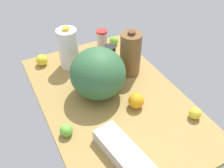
{
  "coord_description": "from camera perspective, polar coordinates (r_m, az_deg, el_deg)",
  "views": [
    {
      "loc": [
        90.82,
        -47.31,
        101.15
      ],
      "look_at": [
        0.0,
        0.0,
        13.0
      ],
      "focal_mm": 40.0,
      "sensor_mm": 36.0,
      "label": 1
    }
  ],
  "objects": [
    {
      "name": "chocolate_milk_jug",
      "position": [
        1.52,
        4.24,
        6.89
      ],
      "size": [
        12.69,
        12.69,
        28.96
      ],
      "color": "brown",
      "rests_on": "countertop"
    },
    {
      "name": "lime_loose",
      "position": [
        1.24,
        -10.4,
        -10.36
      ],
      "size": [
        6.31,
        6.31,
        6.31
      ],
      "primitive_type": "sphere",
      "color": "#6AB73C",
      "rests_on": "countertop"
    },
    {
      "name": "countertop",
      "position": [
        1.43,
        0.0,
        -3.5
      ],
      "size": [
        120.0,
        76.0,
        3.0
      ],
      "primitive_type": "cube",
      "color": "olive",
      "rests_on": "ground"
    },
    {
      "name": "tumbler_cup",
      "position": [
        1.73,
        -2.3,
        9.55
      ],
      "size": [
        7.29,
        7.29,
        17.72
      ],
      "color": "beige",
      "rests_on": "countertop"
    },
    {
      "name": "lime_near_front",
      "position": [
        1.85,
        0.44,
        9.83
      ],
      "size": [
        6.3,
        6.3,
        6.3
      ],
      "primitive_type": "sphere",
      "color": "#6AAF2F",
      "rests_on": "countertop"
    },
    {
      "name": "milk_jug",
      "position": [
        1.6,
        -9.93,
        8.03
      ],
      "size": [
        12.59,
        12.59,
        27.67
      ],
      "color": "white",
      "rests_on": "countertop"
    },
    {
      "name": "orange_beside_bowl",
      "position": [
        1.34,
        5.53,
        -3.82
      ],
      "size": [
        8.52,
        8.52,
        8.52
      ],
      "primitive_type": "sphere",
      "color": "orange",
      "rests_on": "countertop"
    },
    {
      "name": "egg_carton",
      "position": [
        1.14,
        2.55,
        -15.42
      ],
      "size": [
        33.09,
        16.06,
        6.72
      ],
      "primitive_type": "cube",
      "rotation": [
        0.0,
        0.0,
        0.15
      ],
      "color": "beige",
      "rests_on": "countertop"
    },
    {
      "name": "lemon_far_back",
      "position": [
        1.7,
        -15.76,
        5.3
      ],
      "size": [
        7.43,
        7.43,
        7.43
      ],
      "primitive_type": "sphere",
      "color": "yellow",
      "rests_on": "countertop"
    },
    {
      "name": "watermelon",
      "position": [
        1.36,
        -3.24,
        2.43
      ],
      "size": [
        30.52,
        30.52,
        28.42
      ],
      "primitive_type": "ellipsoid",
      "color": "#33643B",
      "rests_on": "countertop"
    },
    {
      "name": "lemon_by_jug",
      "position": [
        1.36,
        18.46,
        -6.35
      ],
      "size": [
        6.38,
        6.38,
        6.38
      ],
      "primitive_type": "sphere",
      "color": "yellow",
      "rests_on": "countertop"
    },
    {
      "name": "shaker_bottle",
      "position": [
        1.59,
        -0.5,
        6.12
      ],
      "size": [
        7.48,
        7.48,
        16.15
      ],
      "color": "#2C2B38",
      "rests_on": "countertop"
    }
  ]
}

